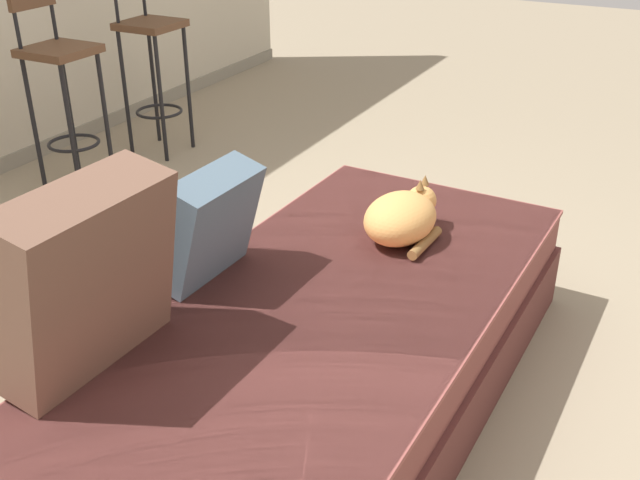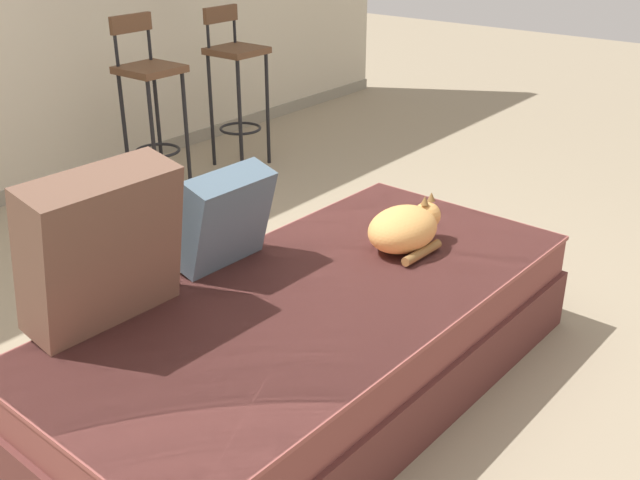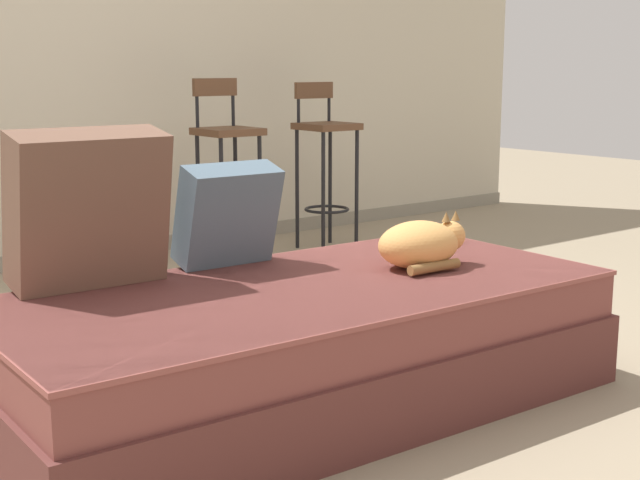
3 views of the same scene
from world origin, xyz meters
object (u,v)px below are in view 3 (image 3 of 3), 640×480
couch (303,344)px  cat (422,244)px  bar_stool_by_doorway (325,150)px  bar_stool_near_window (227,155)px  throw_pillow_corner (88,208)px  throw_pillow_middle (228,215)px

couch → cat: 0.58m
bar_stool_by_doorway → bar_stool_near_window: bearing=180.0°
cat → bar_stool_near_window: (0.48, 2.07, 0.13)m
bar_stool_by_doorway → throw_pillow_corner: bearing=-144.5°
throw_pillow_corner → couch: bearing=-36.4°
throw_pillow_corner → bar_stool_by_doorway: (2.25, 1.60, -0.06)m
couch → cat: cat is taller
couch → bar_stool_near_window: bearing=64.2°
throw_pillow_corner → cat: 1.17m
throw_pillow_corner → throw_pillow_middle: 0.53m
couch → throw_pillow_middle: 0.56m
throw_pillow_corner → bar_stool_near_window: bar_stool_near_window is taller
cat → bar_stool_by_doorway: bar_stool_by_doorway is taller
throw_pillow_corner → bar_stool_by_doorway: bearing=35.5°
throw_pillow_corner → cat: (1.06, -0.46, -0.18)m
throw_pillow_corner → bar_stool_near_window: (1.54, 1.60, -0.04)m
couch → bar_stool_by_doorway: bearing=50.0°
cat → bar_stool_by_doorway: bearing=60.1°
throw_pillow_middle → bar_stool_by_doorway: (1.73, 1.62, 0.01)m
cat → bar_stool_by_doorway: size_ratio=0.35×
cat → throw_pillow_corner: bearing=156.5°
cat → bar_stool_near_window: bar_stool_near_window is taller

